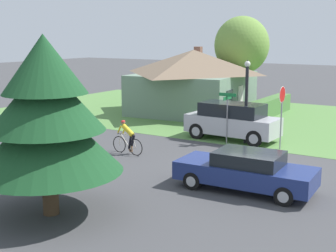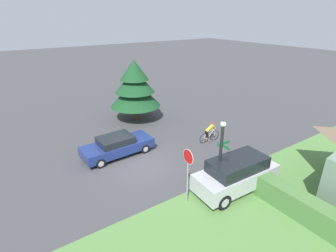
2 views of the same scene
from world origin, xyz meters
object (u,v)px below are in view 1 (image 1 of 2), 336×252
object	(u,v)px
stop_sign	(282,105)
street_lamp	(246,96)
conifer_tall_near	(46,114)
sedan_left_lane	(246,171)
parked_suv_right	(232,121)
cottage_house	(193,80)
street_name_sign	(227,109)
deciduous_tree_right	(242,45)
cyclist	(128,138)

from	to	relation	value
stop_sign	street_lamp	size ratio (longest dim) A/B	0.72
conifer_tall_near	street_lamp	bearing A→B (deg)	-6.25
sedan_left_lane	parked_suv_right	size ratio (longest dim) A/B	1.00
stop_sign	street_lamp	world-z (taller)	street_lamp
cottage_house	parked_suv_right	size ratio (longest dim) A/B	1.93
street_lamp	street_name_sign	bearing A→B (deg)	126.08
street_lamp	street_name_sign	world-z (taller)	street_lamp
parked_suv_right	street_lamp	distance (m)	1.69
stop_sign	street_lamp	distance (m)	1.92
sedan_left_lane	stop_sign	distance (m)	6.67
stop_sign	deciduous_tree_right	bearing A→B (deg)	-148.08
sedan_left_lane	street_lamp	bearing A→B (deg)	-69.51
sedan_left_lane	deciduous_tree_right	bearing A→B (deg)	-68.50
street_lamp	deciduous_tree_right	world-z (taller)	deciduous_tree_right
street_lamp	conifer_tall_near	distance (m)	11.97
stop_sign	conifer_tall_near	distance (m)	12.07
stop_sign	conifer_tall_near	bearing A→B (deg)	-14.11
cyclist	parked_suv_right	distance (m)	5.91
parked_suv_right	conifer_tall_near	bearing A→B (deg)	90.48
sedan_left_lane	conifer_tall_near	bearing A→B (deg)	49.05
sedan_left_lane	cyclist	xyz separation A→B (m)	(1.94, 6.55, 0.03)
street_name_sign	conifer_tall_near	world-z (taller)	conifer_tall_near
street_lamp	sedan_left_lane	bearing A→B (deg)	-157.19
parked_suv_right	stop_sign	size ratio (longest dim) A/B	1.61
cyclist	parked_suv_right	size ratio (longest dim) A/B	0.37
cottage_house	stop_sign	world-z (taller)	cottage_house
cottage_house	street_name_sign	bearing A→B (deg)	-146.93
cyclist	street_name_sign	size ratio (longest dim) A/B	0.70
street_name_sign	conifer_tall_near	size ratio (longest dim) A/B	0.47
parked_suv_right	deciduous_tree_right	xyz separation A→B (m)	(11.91, 4.68, 3.56)
parked_suv_right	street_lamp	world-z (taller)	street_lamp
cottage_house	parked_suv_right	distance (m)	9.20
cottage_house	deciduous_tree_right	xyz separation A→B (m)	(5.09, -1.37, 2.31)
conifer_tall_near	sedan_left_lane	bearing A→B (deg)	-38.63
sedan_left_lane	street_lamp	world-z (taller)	street_lamp
sedan_left_lane	cyclist	distance (m)	6.83
cottage_house	street_lamp	world-z (taller)	cottage_house
stop_sign	deciduous_tree_right	world-z (taller)	deciduous_tree_right
sedan_left_lane	street_lamp	xyz separation A→B (m)	(6.72, 2.82, 1.66)
stop_sign	deciduous_tree_right	distance (m)	14.84
cyclist	street_name_sign	xyz separation A→B (m)	(4.22, -2.97, 1.04)
cottage_house	street_name_sign	size ratio (longest dim) A/B	3.67
sedan_left_lane	deciduous_tree_right	world-z (taller)	deciduous_tree_right
parked_suv_right	conifer_tall_near	distance (m)	12.47
cyclist	street_lamp	distance (m)	6.27
street_lamp	conifer_tall_near	world-z (taller)	conifer_tall_near
sedan_left_lane	street_name_sign	size ratio (longest dim) A/B	1.91
cottage_house	parked_suv_right	xyz separation A→B (m)	(-6.81, -6.05, -1.26)
parked_suv_right	conifer_tall_near	world-z (taller)	conifer_tall_near
street_name_sign	cyclist	bearing A→B (deg)	144.91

